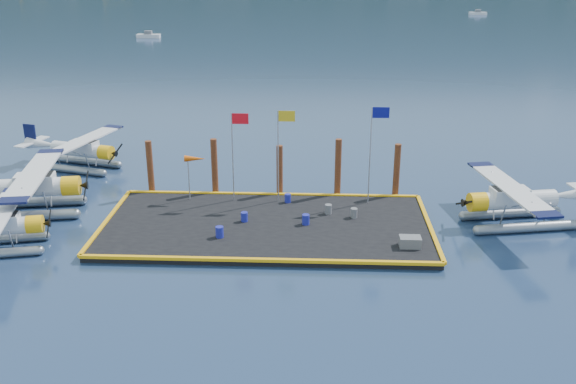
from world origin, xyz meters
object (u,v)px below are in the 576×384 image
Objects in this scene: seaplane_b at (30,190)px; crate at (410,242)px; flagpole_yellow at (281,142)px; seaplane_c at (81,152)px; piling_3 at (338,169)px; drum_5 at (288,198)px; windsock at (195,160)px; drum_3 at (220,232)px; drum_1 at (306,219)px; piling_2 at (280,172)px; piling_4 at (397,172)px; drum_2 at (354,213)px; drum_0 at (244,217)px; piling_1 at (215,168)px; piling_0 at (150,169)px; drum_4 at (328,209)px; seaplane_d at (515,203)px; flagpole_red at (235,143)px; flagpole_blue at (374,141)px.

seaplane_b is 8.76× the size of crate.
flagpole_yellow is (-7.70, 6.74, 3.81)m from crate.
piling_3 is (19.91, -5.51, 0.73)m from seaplane_c.
windsock reaches higher than drum_5.
flagpole_yellow is at bearing 60.92° from drum_3.
seaplane_c is at bearing 148.43° from drum_1.
piling_2 is 0.88× the size of piling_3.
windsock is at bearing -173.25° from piling_4.
seaplane_b reaches higher than drum_2.
drum_0 is 0.15× the size of piling_4.
piling_1 is at bearing 155.86° from drum_2.
drum_3 is at bearing -79.54° from piling_1.
flagpole_yellow is 9.67m from piling_0.
drum_5 is at bearing -151.58° from piling_3.
seaplane_c is 12.71m from windsock.
windsock is at bearing -163.85° from piling_2.
seaplane_b reaches higher than seaplane_c.
piling_4 reaches higher than piling_2.
piling_1 is at bearing 154.80° from drum_4.
seaplane_c is 21.33m from drum_4.
crate is at bearing -41.21° from flagpole_yellow.
piling_2 is at bearing 86.63° from seaplane_c.
piling_4 is at bearing 38.21° from drum_4.
piling_2 reaches higher than seaplane_b.
piling_2 is (5.53, 1.60, -1.33)m from windsock.
piling_4 reaches higher than drum_3.
seaplane_d is 2.46× the size of piling_4.
crate is at bearing -54.16° from drum_2.
piling_4 is (0.09, 8.34, 1.30)m from crate.
drum_1 is 7.10m from flagpole_red.
drum_2 is at bearing 7.71° from drum_0.
seaplane_d reaches higher than drum_2.
drum_5 is at bearing 145.17° from drum_4.
seaplane_b is at bearing 173.66° from drum_0.
drum_4 is at bearing -144.08° from flagpole_blue.
flagpole_red reaches higher than piling_2.
seaplane_d is at bearing 6.09° from drum_1.
flagpole_blue is at bearing 2.23° from drum_5.
piling_4 reaches higher than seaplane_d.
drum_3 is at bearing 90.65° from seaplane_d.
drum_5 is at bearing 81.86° from seaplane_c.
piling_4 is at bearing 54.01° from drum_2.
drum_5 is (16.55, -7.33, -0.73)m from seaplane_c.
seaplane_c reaches higher than drum_3.
flagpole_blue is at bearing -138.42° from piling_4.
windsock is at bearing 135.52° from drum_0.
flagpole_red reaches higher than piling_4.
drum_1 reaches higher than drum_5.
piling_3 is at bearing 9.53° from windsock.
flagpole_yellow is at bearing 81.92° from seaplane_c.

